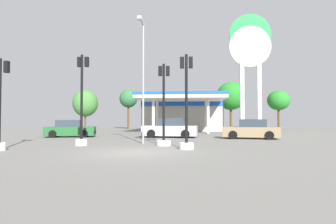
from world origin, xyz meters
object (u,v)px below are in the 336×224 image
traffic_signal_1 (82,112)px  tree_0 (85,103)px  tree_1 (128,99)px  tree_2 (182,107)px  car_1 (170,129)px  traffic_signal_0 (164,120)px  traffic_signal_2 (186,115)px  tree_3 (231,96)px  car_2 (251,130)px  traffic_signal_3 (0,115)px  corner_streetlamp (143,71)px  tree_4 (278,101)px  station_pole_sign (250,56)px  car_0 (70,129)px

traffic_signal_1 → tree_0: (-11.28, 29.19, 2.29)m
tree_1 → tree_2: bearing=7.6°
car_1 → traffic_signal_1: 8.91m
traffic_signal_0 → traffic_signal_1: (-4.71, -0.34, 0.45)m
traffic_signal_2 → tree_0: (-17.31, 30.69, 2.54)m
car_1 → tree_3: size_ratio=0.62×
car_1 → tree_3: tree_3 is taller
car_2 → traffic_signal_0: 8.80m
traffic_signal_3 → corner_streetlamp: (6.22, 4.06, 2.77)m
car_1 → traffic_signal_0: bearing=-88.8°
traffic_signal_0 → traffic_signal_3: size_ratio=1.06×
tree_1 → corner_streetlamp: 27.21m
traffic_signal_1 → tree_0: tree_0 is taller
corner_streetlamp → tree_4: bearing=58.8°
car_2 → traffic_signal_1: (-10.93, -6.51, 1.25)m
station_pole_sign → tree_1: size_ratio=2.12×
tree_2 → tree_3: size_ratio=0.68×
traffic_signal_2 → traffic_signal_3: bearing=-171.6°
car_0 → traffic_signal_1: traffic_signal_1 is taller
tree_2 → traffic_signal_2: bearing=-87.9°
tree_0 → traffic_signal_1: bearing=-68.9°
traffic_signal_0 → tree_0: bearing=119.0°
traffic_signal_0 → tree_3: 30.03m
traffic_signal_0 → tree_2: 28.43m
station_pole_sign → car_2: 12.36m
car_1 → tree_0: (-15.84, 21.62, 3.49)m
station_pole_sign → tree_3: (-0.22, 13.26, -3.36)m
car_1 → traffic_signal_2: (1.47, -9.07, 0.96)m
traffic_signal_2 → traffic_signal_3: traffic_signal_2 is taller
car_2 → corner_streetlamp: size_ratio=0.60×
car_0 → traffic_signal_1: 8.47m
tree_4 → station_pole_sign: bearing=-118.5°
traffic_signal_0 → traffic_signal_3: (-7.61, -3.16, 0.21)m
car_0 → tree_0: bearing=108.5°
tree_4 → traffic_signal_2: bearing=-114.8°
traffic_signal_0 → tree_0: 33.10m
traffic_signal_0 → tree_1: (-8.29, 27.22, 3.33)m
traffic_signal_0 → tree_3: bearing=74.4°
tree_0 → tree_3: bearing=-0.4°
traffic_signal_0 → tree_2: bearing=89.6°
traffic_signal_3 → car_1: bearing=54.3°
car_2 → tree_3: tree_3 is taller
traffic_signal_0 → tree_1: size_ratio=0.74×
car_1 → traffic_signal_0: 7.27m
car_1 → corner_streetlamp: bearing=-101.0°
traffic_signal_2 → traffic_signal_3: (-8.93, -1.32, 0.00)m
car_1 → tree_0: tree_0 is taller
tree_1 → tree_0: bearing=168.0°
tree_3 → traffic_signal_1: bearing=-113.6°
traffic_signal_1 → corner_streetlamp: 4.36m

